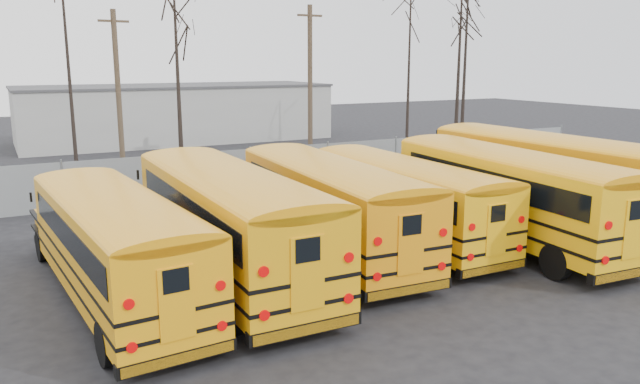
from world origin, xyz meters
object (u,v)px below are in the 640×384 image
bus_d (401,193)px  bus_c (327,198)px  bus_f (546,170)px  bus_a (113,238)px  bus_b (226,213)px  utility_pole_left (118,96)px  utility_pole_right (310,82)px  bus_e (505,187)px

bus_d → bus_c: bearing=-179.2°
bus_c → bus_f: 9.20m
bus_a → bus_b: size_ratio=0.92×
bus_d → utility_pole_left: utility_pole_left is taller
bus_d → utility_pole_left: size_ratio=1.22×
bus_d → utility_pole_right: (5.10, 16.66, 2.99)m
bus_a → bus_b: bearing=3.7°
bus_c → bus_e: 6.05m
bus_a → bus_d: bearing=2.4°
bus_c → bus_d: (2.81, 0.01, -0.11)m
bus_b → bus_d: 6.35m
bus_a → utility_pole_right: size_ratio=1.15×
bus_d → utility_pole_right: utility_pole_right is taller
bus_c → bus_f: bearing=1.8°
bus_e → utility_pole_left: bearing=123.0°
bus_a → utility_pole_right: utility_pole_right is taller
utility_pole_left → bus_e: bearing=-70.8°
utility_pole_left → utility_pole_right: (11.28, 1.74, 0.39)m
utility_pole_right → bus_a: bearing=-132.5°
utility_pole_left → bus_b: bearing=-100.5°
bus_e → utility_pole_right: (2.07, 18.23, 2.79)m
utility_pole_right → utility_pole_left: bearing=-174.6°
utility_pole_right → bus_b: bearing=-126.7°
bus_e → bus_b: bearing=178.3°
bus_c → utility_pole_left: size_ratio=1.31×
bus_b → utility_pole_left: (0.14, 15.59, 2.40)m
bus_b → bus_c: 3.57m
bus_d → bus_e: size_ratio=0.89×
bus_b → bus_f: bus_f is taller
bus_e → utility_pole_right: bearing=87.4°
utility_pole_left → utility_pole_right: utility_pole_right is taller
bus_e → utility_pole_right: utility_pole_right is taller
bus_a → bus_d: 9.44m
bus_f → utility_pole_right: (-1.28, 16.89, 2.69)m
bus_c → utility_pole_left: bearing=106.0°
bus_a → utility_pole_left: bearing=74.4°
bus_d → bus_f: 6.39m
bus_c → bus_f: bus_f is taller
bus_d → utility_pole_right: 17.68m
bus_f → utility_pole_left: size_ratio=1.44×
bus_b → bus_e: bearing=-5.3°
bus_d → utility_pole_left: (-6.18, 14.92, 2.60)m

